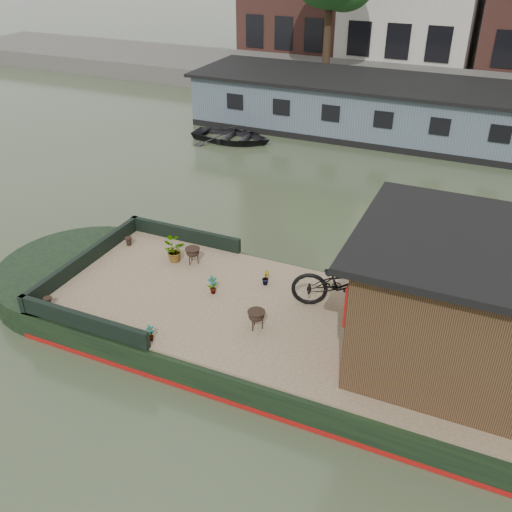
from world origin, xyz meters
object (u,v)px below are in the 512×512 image
at_px(cabin, 472,305).
at_px(brazier_front, 256,320).
at_px(potted_plant_a, 213,285).
at_px(bicycle, 346,282).
at_px(brazier_rear, 193,256).
at_px(dinghy, 232,133).

relative_size(cabin, brazier_front, 10.25).
bearing_deg(potted_plant_a, bicycle, 14.49).
bearing_deg(bicycle, brazier_front, 119.24).
xyz_separation_m(brazier_front, brazier_rear, (-2.30, 1.62, -0.00)).
relative_size(bicycle, dinghy, 0.68).
relative_size(cabin, potted_plant_a, 9.60).
distance_m(potted_plant_a, dinghy, 11.63).
distance_m(bicycle, brazier_front, 1.95).
bearing_deg(brazier_rear, cabin, -10.13).
xyz_separation_m(cabin, bicycle, (-2.34, 0.83, -0.66)).
height_order(cabin, potted_plant_a, cabin).
xyz_separation_m(potted_plant_a, dinghy, (-4.78, 10.59, -0.53)).
xyz_separation_m(bicycle, dinghy, (-7.41, 9.91, -0.89)).
distance_m(potted_plant_a, brazier_rear, 1.34).
bearing_deg(bicycle, cabin, -126.83).
xyz_separation_m(bicycle, brazier_rear, (-3.62, 0.23, -0.37)).
distance_m(brazier_front, dinghy, 12.85).
distance_m(bicycle, brazier_rear, 3.64).
bearing_deg(dinghy, cabin, -139.19).
bearing_deg(brazier_rear, brazier_front, -35.24).
xyz_separation_m(cabin, potted_plant_a, (-4.97, 0.15, -1.02)).
height_order(brazier_rear, dinghy, brazier_rear).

